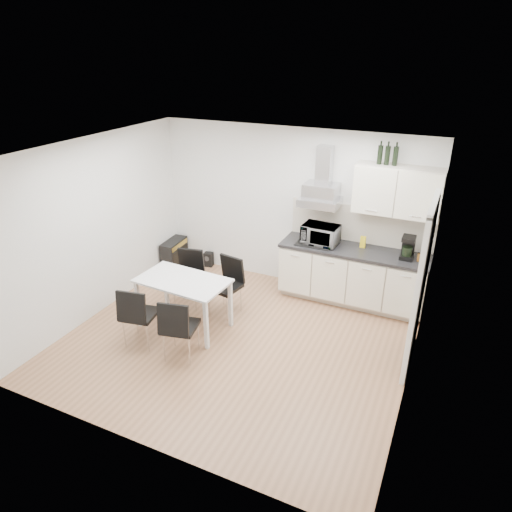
% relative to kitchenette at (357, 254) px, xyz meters
% --- Properties ---
extents(ground, '(4.50, 4.50, 0.00)m').
position_rel_kitchenette_xyz_m(ground, '(-1.19, -1.73, -0.83)').
color(ground, '#A87752').
rests_on(ground, ground).
extents(wall_back, '(4.50, 0.10, 2.60)m').
position_rel_kitchenette_xyz_m(wall_back, '(-1.19, 0.27, 0.47)').
color(wall_back, white).
rests_on(wall_back, ground).
extents(wall_front, '(4.50, 0.10, 2.60)m').
position_rel_kitchenette_xyz_m(wall_front, '(-1.19, -3.73, 0.47)').
color(wall_front, white).
rests_on(wall_front, ground).
extents(wall_left, '(0.10, 4.00, 2.60)m').
position_rel_kitchenette_xyz_m(wall_left, '(-3.44, -1.73, 0.47)').
color(wall_left, white).
rests_on(wall_left, ground).
extents(wall_right, '(0.10, 4.00, 2.60)m').
position_rel_kitchenette_xyz_m(wall_right, '(1.06, -1.73, 0.47)').
color(wall_right, white).
rests_on(wall_right, ground).
extents(ceiling, '(4.50, 4.50, 0.00)m').
position_rel_kitchenette_xyz_m(ceiling, '(-1.19, -1.73, 1.77)').
color(ceiling, white).
rests_on(ceiling, wall_back).
extents(doorway, '(0.08, 1.04, 2.10)m').
position_rel_kitchenette_xyz_m(doorway, '(1.02, -1.18, 0.22)').
color(doorway, white).
rests_on(doorway, ground).
extents(kitchenette, '(2.22, 0.64, 2.52)m').
position_rel_kitchenette_xyz_m(kitchenette, '(0.00, 0.00, 0.00)').
color(kitchenette, beige).
rests_on(kitchenette, ground).
extents(dining_table, '(1.30, 0.79, 0.75)m').
position_rel_kitchenette_xyz_m(dining_table, '(-2.03, -1.70, -0.17)').
color(dining_table, white).
rests_on(dining_table, ground).
extents(chair_far_left, '(0.54, 0.58, 0.88)m').
position_rel_kitchenette_xyz_m(chair_far_left, '(-2.30, -1.17, -0.39)').
color(chair_far_left, black).
rests_on(chair_far_left, ground).
extents(chair_far_right, '(0.52, 0.57, 0.88)m').
position_rel_kitchenette_xyz_m(chair_far_right, '(-1.67, -1.15, -0.39)').
color(chair_far_right, black).
rests_on(chair_far_right, ground).
extents(chair_near_left, '(0.52, 0.57, 0.88)m').
position_rel_kitchenette_xyz_m(chair_near_left, '(-2.33, -2.29, -0.39)').
color(chair_near_left, black).
rests_on(chair_near_left, ground).
extents(chair_near_right, '(0.54, 0.58, 0.88)m').
position_rel_kitchenette_xyz_m(chair_near_right, '(-1.68, -2.32, -0.39)').
color(chair_near_right, black).
rests_on(chair_near_right, ground).
extents(guitar_amp, '(0.30, 0.61, 0.49)m').
position_rel_kitchenette_xyz_m(guitar_amp, '(-3.29, -0.08, -0.58)').
color(guitar_amp, black).
rests_on(guitar_amp, ground).
extents(floor_speaker, '(0.17, 0.16, 0.26)m').
position_rel_kitchenette_xyz_m(floor_speaker, '(-2.72, 0.17, -0.70)').
color(floor_speaker, black).
rests_on(floor_speaker, ground).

